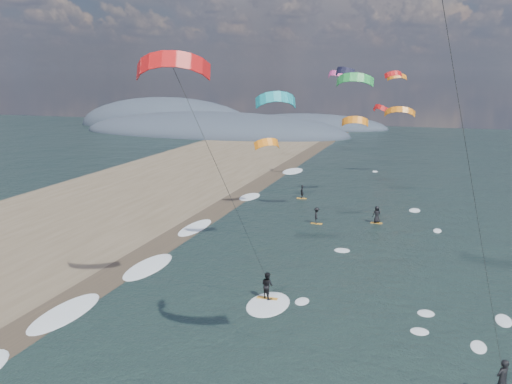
% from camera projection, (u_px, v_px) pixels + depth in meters
% --- Properties ---
extents(wet_sand_strip, '(3.00, 240.00, 0.00)m').
position_uv_depth(wet_sand_strip, '(93.00, 288.00, 38.62)').
color(wet_sand_strip, '#382D23').
rests_on(wet_sand_strip, ground).
extents(coastal_hills, '(80.00, 41.00, 15.00)m').
position_uv_depth(coastal_hills, '(206.00, 129.00, 139.50)').
color(coastal_hills, '#3D4756').
rests_on(coastal_hills, ground).
extents(kitesurfer_near_a, '(8.14, 8.85, 19.50)m').
position_uv_depth(kitesurfer_near_a, '(449.00, 43.00, 18.56)').
color(kitesurfer_near_a, orange).
rests_on(kitesurfer_near_a, ground).
extents(kitesurfer_near_b, '(7.18, 8.69, 15.95)m').
position_uv_depth(kitesurfer_near_b, '(204.00, 143.00, 31.29)').
color(kitesurfer_near_b, orange).
rests_on(kitesurfer_near_b, ground).
extents(far_kitesurfers, '(10.44, 11.09, 1.70)m').
position_uv_depth(far_kitesurfers, '(335.00, 211.00, 56.32)').
color(far_kitesurfers, orange).
rests_on(far_kitesurfers, ground).
extents(bg_kite_field, '(14.59, 70.72, 8.36)m').
position_uv_depth(bg_kite_field, '(366.00, 92.00, 75.78)').
color(bg_kite_field, red).
rests_on(bg_kite_field, ground).
extents(shoreline_surf, '(2.40, 79.40, 0.11)m').
position_uv_depth(shoreline_surf, '(143.00, 267.00, 42.68)').
color(shoreline_surf, white).
rests_on(shoreline_surf, ground).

